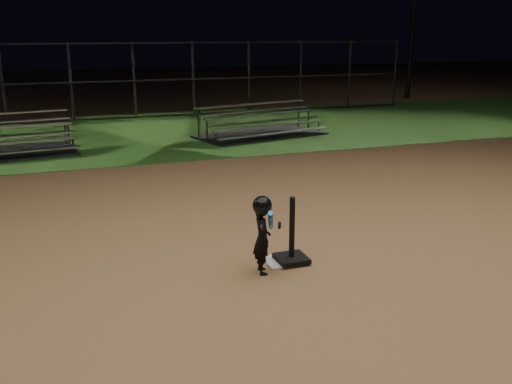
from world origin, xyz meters
The scene contains 7 objects.
ground centered at (0.00, 0.00, 0.00)m, with size 80.00×80.00×0.00m, color #966A44.
grass_strip centered at (0.00, 10.00, 0.01)m, with size 60.00×8.00×0.01m, color #25521A.
home_plate centered at (0.00, 0.00, 0.01)m, with size 0.45×0.45×0.02m, color beige.
batting_tee centered at (0.10, -0.07, 0.18)m, with size 0.38×0.38×0.84m.
child_batter centered at (-0.36, -0.23, 0.51)m, with size 0.38×0.56×0.96m.
bleacher_right centered at (2.81, 8.46, 0.18)m, with size 3.80×2.46×0.86m.
backstop_fence centered at (0.00, 13.00, 1.25)m, with size 20.08×0.08×2.50m.
Camera 1 is at (-2.54, -6.13, 2.81)m, focal length 39.52 mm.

